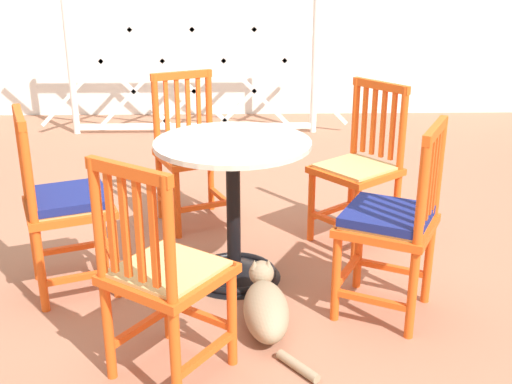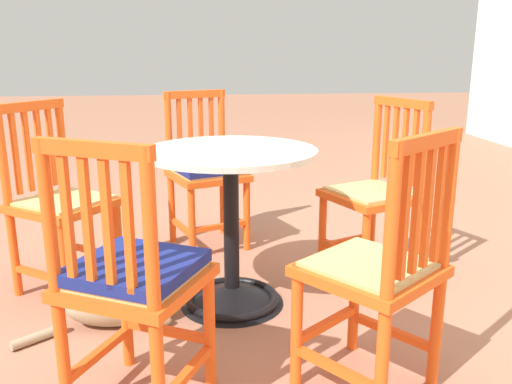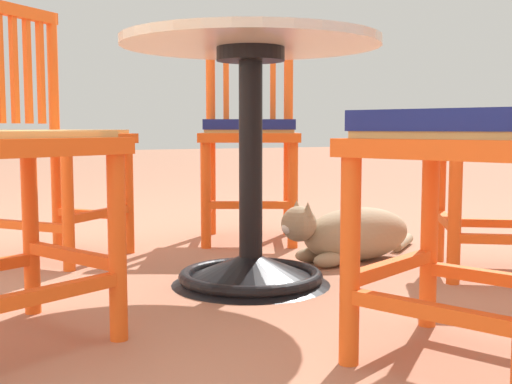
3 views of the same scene
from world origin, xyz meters
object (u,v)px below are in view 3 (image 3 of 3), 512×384
(cafe_table, at_px, (251,190))
(orange_chair_tucked_in, at_px, (54,138))
(tabby_cat, at_px, (349,235))
(orange_chair_at_corner, at_px, (249,134))
(orange_chair_by_planter, at_px, (483,140))

(cafe_table, xyz_separation_m, orange_chair_tucked_in, (0.70, 0.44, 0.15))
(orange_chair_tucked_in, bearing_deg, tabby_cat, -121.81)
(orange_chair_at_corner, relative_size, tabby_cat, 1.27)
(orange_chair_at_corner, bearing_deg, orange_chair_tucked_in, 90.38)
(cafe_table, distance_m, tabby_cat, 0.52)
(orange_chair_tucked_in, height_order, tabby_cat, orange_chair_tucked_in)
(orange_chair_tucked_in, distance_m, orange_chair_by_planter, 1.60)
(orange_chair_at_corner, height_order, tabby_cat, orange_chair_at_corner)
(orange_chair_by_planter, bearing_deg, orange_chair_tucked_in, 19.62)
(orange_chair_at_corner, distance_m, tabby_cat, 0.67)
(orange_chair_at_corner, distance_m, orange_chair_by_planter, 1.54)
(cafe_table, xyz_separation_m, orange_chair_by_planter, (-0.81, -0.10, 0.16))
(cafe_table, xyz_separation_m, orange_chair_at_corner, (0.71, -0.35, 0.16))
(orange_chair_by_planter, distance_m, tabby_cat, 1.08)
(orange_chair_at_corner, bearing_deg, cafe_table, 153.47)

